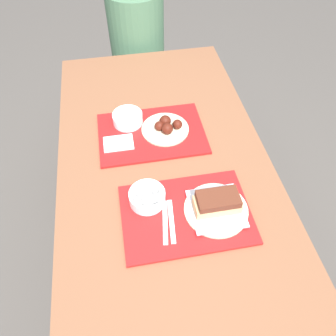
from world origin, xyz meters
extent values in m
plane|color=#4C4742|center=(0.00, 0.00, 0.00)|extent=(12.00, 12.00, 0.00)
cube|color=brown|center=(0.00, 0.00, 0.74)|extent=(0.84, 1.73, 0.04)
cylinder|color=brown|center=(-0.36, 0.78, 0.36)|extent=(0.07, 0.07, 0.72)
cylinder|color=brown|center=(0.36, 0.78, 0.36)|extent=(0.07, 0.07, 0.72)
cube|color=brown|center=(0.00, 1.08, 0.44)|extent=(0.80, 0.28, 0.04)
cylinder|color=brown|center=(-0.34, 1.08, 0.21)|extent=(0.06, 0.06, 0.42)
cylinder|color=brown|center=(0.34, 1.08, 0.21)|extent=(0.06, 0.06, 0.42)
cube|color=red|center=(0.03, -0.20, 0.77)|extent=(0.45, 0.31, 0.01)
cube|color=red|center=(-0.03, 0.22, 0.77)|extent=(0.45, 0.31, 0.01)
cylinder|color=white|center=(-0.09, -0.12, 0.80)|extent=(0.13, 0.13, 0.05)
cylinder|color=beige|center=(-0.09, -0.12, 0.82)|extent=(0.11, 0.11, 0.01)
cylinder|color=beige|center=(0.14, -0.20, 0.78)|extent=(0.23, 0.23, 0.01)
cube|color=silver|center=(0.14, -0.20, 0.79)|extent=(0.18, 0.18, 0.01)
cube|color=#DBB275|center=(0.14, -0.20, 0.81)|extent=(0.16, 0.08, 0.04)
cube|color=#562819|center=(0.14, -0.20, 0.85)|extent=(0.14, 0.08, 0.03)
cube|color=white|center=(-0.05, -0.22, 0.78)|extent=(0.04, 0.17, 0.00)
cube|color=white|center=(-0.02, -0.22, 0.78)|extent=(0.03, 0.17, 0.00)
cylinder|color=white|center=(-0.12, 0.30, 0.80)|extent=(0.13, 0.13, 0.05)
cylinder|color=beige|center=(-0.12, 0.30, 0.82)|extent=(0.11, 0.11, 0.01)
cylinder|color=beige|center=(0.03, 0.23, 0.78)|extent=(0.20, 0.20, 0.01)
sphere|color=#4C190F|center=(0.08, 0.22, 0.80)|extent=(0.04, 0.04, 0.04)
sphere|color=#4C190F|center=(0.04, 0.25, 0.81)|extent=(0.05, 0.05, 0.05)
sphere|color=#4C190F|center=(0.01, 0.22, 0.80)|extent=(0.04, 0.04, 0.04)
sphere|color=#4C190F|center=(0.04, 0.20, 0.81)|extent=(0.05, 0.05, 0.05)
cube|color=white|center=(-0.17, 0.18, 0.78)|extent=(0.12, 0.09, 0.01)
cylinder|color=#477051|center=(0.01, 1.08, 0.73)|extent=(0.33, 0.33, 0.55)
camera|label=1|loc=(-0.14, -0.78, 1.76)|focal=35.00mm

